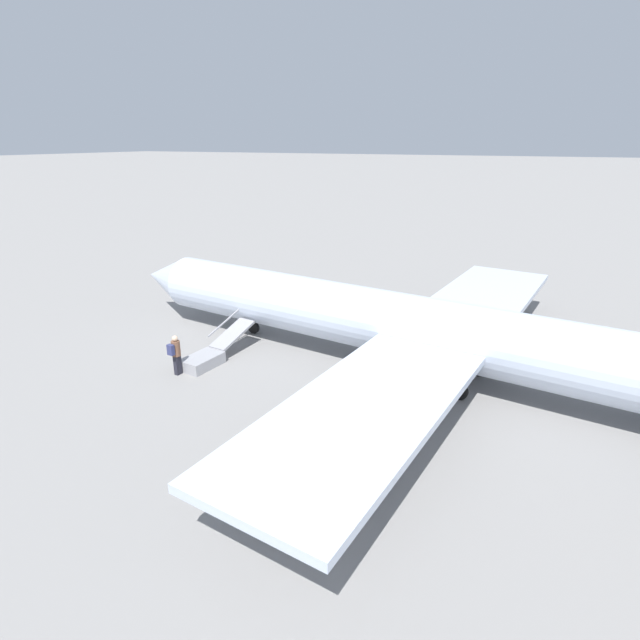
# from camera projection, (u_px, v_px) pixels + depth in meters

# --- Properties ---
(ground_plane) EXTENTS (600.00, 600.00, 0.00)m
(ground_plane) POSITION_uv_depth(u_px,v_px,m) (407.00, 372.00, 21.21)
(ground_plane) COLOR gray
(airplane_main) EXTENTS (32.26, 24.67, 6.96)m
(airplane_main) POSITION_uv_depth(u_px,v_px,m) (433.00, 331.00, 20.01)
(airplane_main) COLOR silver
(airplane_main) RESTS_ON ground
(boarding_stairs) EXTENTS (1.46, 4.11, 1.72)m
(boarding_stairs) POSITION_uv_depth(u_px,v_px,m) (209.00, 355.00, 21.89)
(boarding_stairs) COLOR #99999E
(boarding_stairs) RESTS_ON ground
(passenger) EXTENTS (0.36, 0.55, 1.74)m
(passenger) POSITION_uv_depth(u_px,v_px,m) (176.00, 352.00, 20.63)
(passenger) COLOR #23232D
(passenger) RESTS_ON ground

